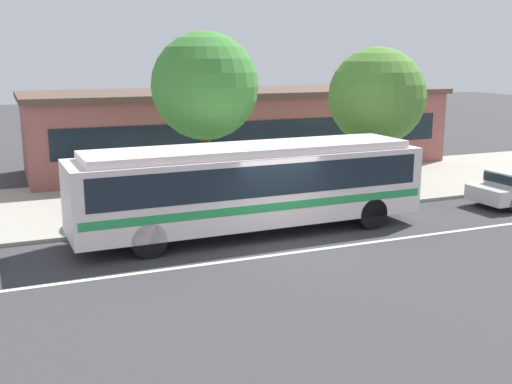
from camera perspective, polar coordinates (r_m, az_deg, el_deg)
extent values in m
plane|color=#363739|center=(18.18, 2.56, -4.86)|extent=(120.00, 120.00, 0.00)
cube|color=#9B9689|center=(24.31, -4.26, -0.29)|extent=(60.00, 8.00, 0.12)
cube|color=silver|center=(17.49, 3.68, -5.57)|extent=(56.00, 0.16, 0.01)
cube|color=silver|center=(18.95, -0.48, 0.47)|extent=(11.01, 2.70, 2.09)
cube|color=white|center=(18.74, -0.48, 3.96)|extent=(10.13, 2.39, 0.24)
cube|color=#19232D|center=(18.86, -0.48, 1.71)|extent=(10.35, 2.71, 0.92)
cube|color=#28954C|center=(19.03, -0.48, -0.64)|extent=(10.79, 2.72, 0.24)
cube|color=#19232D|center=(21.56, 12.90, 2.75)|extent=(0.17, 2.17, 1.01)
cylinder|color=black|center=(21.78, 7.42, -0.67)|extent=(1.01, 0.30, 1.00)
cylinder|color=black|center=(20.01, 10.64, -1.96)|extent=(1.01, 0.30, 1.00)
cylinder|color=black|center=(19.15, -11.48, -2.65)|extent=(1.01, 0.30, 1.00)
cylinder|color=black|center=(17.10, -9.88, -4.41)|extent=(1.01, 0.30, 1.00)
cylinder|color=black|center=(24.60, 20.17, -0.26)|extent=(0.65, 0.24, 0.64)
cylinder|color=navy|center=(22.27, 5.26, -0.20)|extent=(0.14, 0.14, 0.85)
cylinder|color=navy|center=(22.23, 5.66, -0.23)|extent=(0.14, 0.14, 0.85)
cylinder|color=#419246|center=(22.10, 5.50, 1.65)|extent=(0.48, 0.48, 0.63)
sphere|color=#C2AC90|center=(22.03, 5.52, 2.74)|extent=(0.22, 0.22, 0.22)
cylinder|color=#1D284E|center=(22.62, 8.33, -0.06)|extent=(0.14, 0.14, 0.88)
cylinder|color=#1D284E|center=(22.60, 7.93, -0.05)|extent=(0.14, 0.14, 0.88)
cylinder|color=gold|center=(22.46, 8.19, 1.80)|extent=(0.45, 0.45, 0.61)
sphere|color=tan|center=(22.39, 8.22, 2.86)|extent=(0.23, 0.23, 0.23)
cylinder|color=gray|center=(22.98, 9.77, 2.06)|extent=(0.08, 0.08, 2.42)
cube|color=yellow|center=(22.83, 9.87, 4.56)|extent=(0.14, 0.44, 0.56)
cylinder|color=brown|center=(22.16, -4.59, 2.51)|extent=(0.35, 0.35, 2.95)
sphere|color=#3F8536|center=(21.86, -4.72, 9.72)|extent=(3.75, 3.75, 3.75)
cylinder|color=brown|center=(24.97, 10.86, 2.83)|extent=(0.25, 0.25, 2.42)
sphere|color=#528635|center=(24.68, 11.11, 8.65)|extent=(3.78, 3.78, 3.78)
cube|color=#985550|center=(30.62, -1.50, 5.64)|extent=(20.02, 6.11, 3.55)
cube|color=#19232D|center=(27.77, 0.79, 5.31)|extent=(18.41, 0.04, 1.28)
cube|color=brown|center=(30.45, -1.52, 9.19)|extent=(20.42, 6.51, 0.24)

